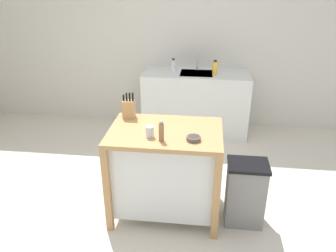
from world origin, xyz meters
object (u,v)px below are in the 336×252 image
(trash_bin, at_px, (245,193))
(bottle_spray_cleaner, at_px, (215,68))
(sink_faucet, at_px, (197,62))
(knife_block, at_px, (129,108))
(bowl_stoneware_deep, at_px, (194,138))
(drinking_cup, at_px, (150,132))
(kitchen_island, at_px, (165,168))
(pepper_grinder, at_px, (161,131))
(bottle_dish_soap, at_px, (173,65))

(trash_bin, relative_size, bottle_spray_cleaner, 3.09)
(sink_faucet, bearing_deg, knife_block, -108.40)
(sink_faucet, bearing_deg, bottle_spray_cleaner, -43.59)
(sink_faucet, bearing_deg, bowl_stoneware_deep, -88.49)
(trash_bin, bearing_deg, drinking_cup, -174.68)
(kitchen_island, distance_m, sink_faucet, 2.06)
(bottle_spray_cleaner, bearing_deg, pepper_grinder, -102.91)
(bottle_spray_cleaner, bearing_deg, knife_block, -118.50)
(bowl_stoneware_deep, distance_m, bottle_dish_soap, 2.14)
(bowl_stoneware_deep, distance_m, pepper_grinder, 0.28)
(knife_block, height_order, bottle_spray_cleaner, knife_block)
(drinking_cup, relative_size, sink_faucet, 0.44)
(kitchen_island, xyz_separation_m, bottle_dish_soap, (-0.13, 1.94, 0.47))
(pepper_grinder, bearing_deg, bottle_spray_cleaner, 77.09)
(trash_bin, xyz_separation_m, bottle_dish_soap, (-0.87, 2.00, 0.64))
(kitchen_island, height_order, sink_faucet, sink_faucet)
(trash_bin, height_order, sink_faucet, sink_faucet)
(kitchen_island, height_order, bottle_dish_soap, bottle_dish_soap)
(kitchen_island, relative_size, drinking_cup, 10.24)
(sink_faucet, xyz_separation_m, bottle_spray_cleaner, (0.24, -0.23, -0.02))
(bowl_stoneware_deep, bearing_deg, drinking_cup, 176.96)
(pepper_grinder, xyz_separation_m, trash_bin, (0.75, 0.14, -0.65))
(drinking_cup, xyz_separation_m, pepper_grinder, (0.11, -0.06, 0.04))
(bowl_stoneware_deep, bearing_deg, bottle_dish_soap, 100.44)
(knife_block, distance_m, bottle_spray_cleaner, 1.72)
(kitchen_island, relative_size, bottle_spray_cleaner, 4.92)
(kitchen_island, relative_size, bottle_dish_soap, 6.05)
(bottle_spray_cleaner, bearing_deg, trash_bin, -80.67)
(bowl_stoneware_deep, bearing_deg, trash_bin, 11.57)
(bowl_stoneware_deep, distance_m, trash_bin, 0.76)
(pepper_grinder, height_order, trash_bin, pepper_grinder)
(bottle_dish_soap, bearing_deg, bottle_spray_cleaner, -17.66)
(kitchen_island, relative_size, trash_bin, 1.59)
(bowl_stoneware_deep, bearing_deg, knife_block, 147.44)
(kitchen_island, bearing_deg, knife_block, 147.19)
(drinking_cup, relative_size, bottle_dish_soap, 0.59)
(knife_block, height_order, pepper_grinder, knife_block)
(bottle_spray_cleaner, relative_size, bottle_dish_soap, 1.23)
(bottle_dish_soap, bearing_deg, trash_bin, -66.48)
(bottle_spray_cleaner, bearing_deg, sink_faucet, 136.41)
(pepper_grinder, relative_size, bottle_dish_soap, 1.12)
(trash_bin, bearing_deg, pepper_grinder, -169.51)
(drinking_cup, bearing_deg, trash_bin, 5.32)
(kitchen_island, height_order, pepper_grinder, pepper_grinder)
(kitchen_island, xyz_separation_m, knife_block, (-0.38, 0.25, 0.48))
(sink_faucet, distance_m, bottle_spray_cleaner, 0.33)
(bottle_spray_cleaner, bearing_deg, kitchen_island, -104.09)
(drinking_cup, xyz_separation_m, sink_faucet, (0.31, 2.13, 0.07))
(bowl_stoneware_deep, height_order, sink_faucet, sink_faucet)
(pepper_grinder, bearing_deg, trash_bin, 10.49)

